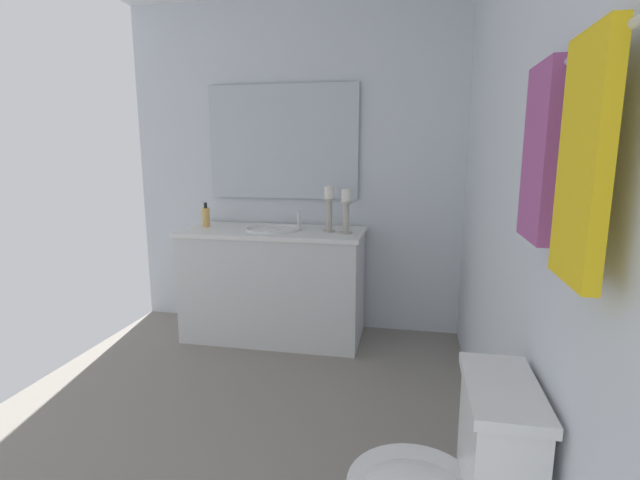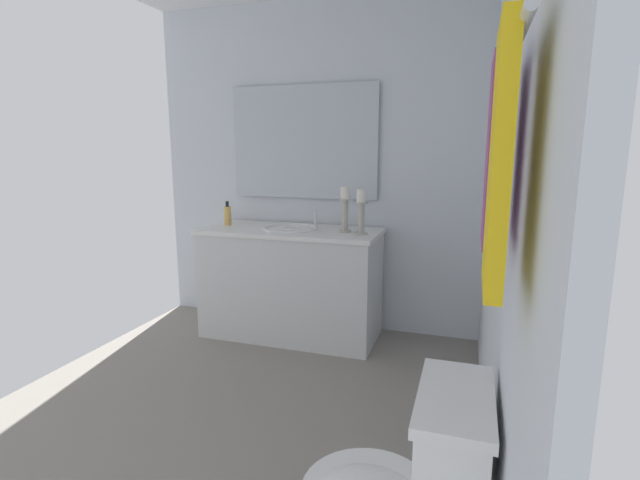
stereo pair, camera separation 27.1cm
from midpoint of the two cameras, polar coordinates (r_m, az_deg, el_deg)
name	(u,v)px [view 1 (the left image)]	position (r m, az deg, el deg)	size (l,w,h in m)	color
floor	(227,422)	(2.64, -14.39, -20.80)	(2.91, 2.56, 0.02)	gray
wall_back	(508,184)	(2.03, 18.51, 6.49)	(2.91, 0.04, 2.45)	silver
wall_left	(295,169)	(3.61, -5.26, 8.64)	(0.04, 2.56, 2.45)	silver
vanity_cabinet	(274,284)	(3.46, -7.87, -5.32)	(0.58, 1.31, 0.80)	silver
sink_basin	(273,235)	(3.38, -8.01, 0.60)	(0.40, 0.40, 0.24)	white
mirror	(282,142)	(3.59, -6.81, 11.78)	(0.02, 1.15, 0.84)	silver
candle_holder_tall	(346,210)	(3.16, 0.75, 3.66)	(0.09, 0.09, 0.30)	#B7B2A5
candle_holder_short	(329,208)	(3.23, -1.30, 3.94)	(0.09, 0.09, 0.32)	#B7B2A5
soap_bottle	(206,217)	(3.60, -15.87, 2.73)	(0.06, 0.06, 0.18)	#E5B259
towel_bar	(577,57)	(1.10, 22.47, 19.99)	(0.02, 0.02, 0.65)	silver
towel_near_vanity	(539,154)	(1.24, 19.58, 9.90)	(0.23, 0.03, 0.43)	#A54C8C
towel_center	(584,161)	(0.93, 22.32, 8.93)	(0.21, 0.03, 0.46)	yellow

